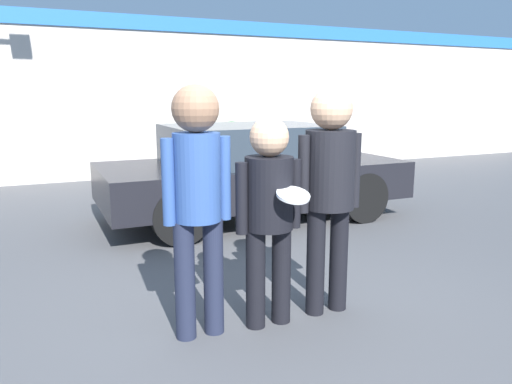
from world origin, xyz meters
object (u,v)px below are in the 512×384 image
person_left (197,189)px  person_right (330,178)px  shrub (232,149)px  person_middle_with_frisbee (269,205)px  parked_car_near (251,171)px

person_left → person_right: person_left is taller
shrub → person_right: bearing=-105.1°
person_middle_with_frisbee → person_right: bearing=2.6°
person_left → parked_car_near: person_left is taller
person_left → person_right: (1.09, -0.02, 0.00)m
person_left → person_middle_with_frisbee: 0.57m
person_left → parked_car_near: size_ratio=0.43×
parked_car_near → shrub: size_ratio=3.56×
person_right → person_middle_with_frisbee: bearing=-177.4°
person_right → parked_car_near: bearing=77.5°
person_left → shrub: person_left is taller
person_middle_with_frisbee → parked_car_near: (1.24, 3.17, -0.26)m
parked_car_near → person_left: bearing=-119.8°
person_left → shrub: 7.33m
person_middle_with_frisbee → parked_car_near: size_ratio=0.38×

